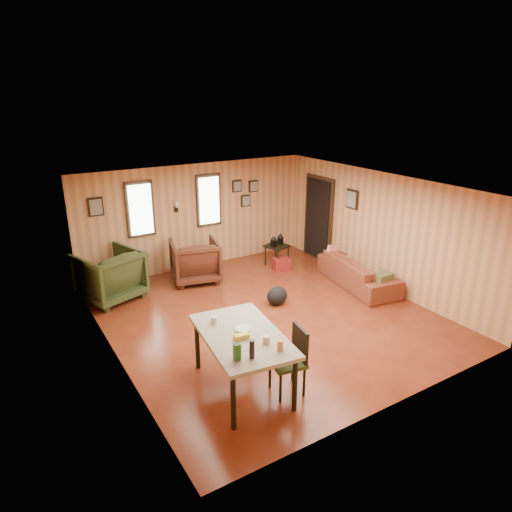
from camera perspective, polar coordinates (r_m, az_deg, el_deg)
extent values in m
cube|color=brown|center=(8.51, 1.42, -7.52)|extent=(5.50, 6.00, 0.02)
cube|color=#997C5B|center=(7.69, 1.58, 8.68)|extent=(5.50, 6.00, 0.02)
cube|color=tan|center=(10.55, -7.46, 4.92)|extent=(5.50, 0.02, 2.40)
cube|color=tan|center=(5.94, 17.64, -8.30)|extent=(5.50, 0.02, 2.40)
cube|color=tan|center=(7.01, -17.84, -3.86)|extent=(0.02, 6.00, 2.40)
cube|color=tan|center=(9.73, 15.29, 3.06)|extent=(0.02, 6.00, 2.40)
cube|color=black|center=(9.99, -14.28, 5.68)|extent=(0.60, 0.05, 1.20)
cube|color=#E0F2D1|center=(9.95, -14.21, 5.63)|extent=(0.48, 0.04, 1.06)
cube|color=black|center=(10.55, -5.96, 6.94)|extent=(0.60, 0.05, 1.20)
cube|color=#E0F2D1|center=(10.52, -5.86, 6.90)|extent=(0.48, 0.04, 1.06)
cube|color=black|center=(10.25, -9.93, 5.78)|extent=(0.07, 0.05, 0.12)
cylinder|color=silver|center=(10.17, -9.85, 6.42)|extent=(0.07, 0.07, 0.14)
cube|color=black|center=(11.12, 7.82, 4.62)|extent=(0.06, 1.00, 2.05)
cube|color=black|center=(11.10, 7.66, 4.59)|extent=(0.04, 0.82, 1.90)
cube|color=black|center=(10.84, -2.40, 8.73)|extent=(0.24, 0.04, 0.28)
cube|color=#9E998C|center=(10.81, -2.32, 8.71)|extent=(0.19, 0.02, 0.22)
cube|color=black|center=(11.07, -0.34, 8.73)|extent=(0.24, 0.04, 0.28)
cube|color=#9E998C|center=(11.04, -0.26, 8.70)|extent=(0.19, 0.02, 0.22)
cube|color=black|center=(11.03, -1.32, 6.93)|extent=(0.24, 0.04, 0.28)
cube|color=#9E998C|center=(11.00, -1.24, 6.90)|extent=(0.19, 0.02, 0.22)
cube|color=black|center=(9.73, -19.41, 5.82)|extent=(0.30, 0.04, 0.38)
cube|color=#9E998C|center=(9.71, -19.37, 5.78)|extent=(0.24, 0.02, 0.31)
cube|color=black|center=(10.15, 11.93, 6.96)|extent=(0.04, 0.34, 0.42)
cube|color=#9E998C|center=(10.13, 11.81, 6.95)|extent=(0.02, 0.27, 0.34)
imported|color=brown|center=(9.85, 12.67, -1.42)|extent=(0.94, 2.13, 0.81)
imported|color=#432114|center=(9.91, -7.61, -0.34)|extent=(1.17, 1.12, 1.00)
imported|color=#2D3C1B|center=(9.39, -17.88, -2.03)|extent=(1.34, 1.30, 1.10)
cube|color=black|center=(10.08, -14.86, -0.47)|extent=(0.65, 0.62, 0.04)
cube|color=black|center=(10.20, -14.69, -2.26)|extent=(0.59, 0.56, 0.03)
cylinder|color=black|center=(10.03, -16.03, -2.27)|extent=(0.05, 0.05, 0.50)
cylinder|color=black|center=(9.98, -13.62, -2.16)|extent=(0.05, 0.05, 0.50)
cylinder|color=black|center=(10.37, -15.79, -1.51)|extent=(0.05, 0.05, 0.50)
cylinder|color=black|center=(10.32, -13.47, -1.40)|extent=(0.05, 0.05, 0.50)
cube|color=#3C3128|center=(10.07, -15.52, -0.08)|extent=(0.09, 0.05, 0.12)
cube|color=#3C3128|center=(10.05, -14.37, -0.05)|extent=(0.08, 0.05, 0.11)
cube|color=black|center=(10.71, 2.62, 1.25)|extent=(0.59, 0.59, 0.04)
cylinder|color=black|center=(10.54, 2.74, -0.45)|extent=(0.04, 0.04, 0.48)
cylinder|color=black|center=(10.82, 4.02, 0.08)|extent=(0.04, 0.04, 0.48)
cylinder|color=black|center=(10.77, 1.18, 0.03)|extent=(0.04, 0.04, 0.48)
cylinder|color=black|center=(11.04, 2.48, 0.53)|extent=(0.04, 0.04, 0.48)
cube|color=black|center=(10.59, 2.21, 1.63)|extent=(0.13, 0.13, 0.17)
cone|color=black|center=(10.55, 2.22, 2.31)|extent=(0.18, 0.18, 0.10)
cube|color=black|center=(10.77, 3.05, 1.93)|extent=(0.13, 0.13, 0.17)
cone|color=black|center=(10.73, 3.07, 2.61)|extent=(0.18, 0.18, 0.10)
cube|color=maroon|center=(10.57, 3.19, -0.98)|extent=(0.43, 0.35, 0.27)
ellipsoid|color=black|center=(8.84, 2.66, -5.01)|extent=(0.43, 0.32, 0.37)
cube|color=#4E502D|center=(9.31, 15.46, -2.42)|extent=(0.39, 0.31, 0.12)
cube|color=red|center=(10.20, 9.55, 0.52)|extent=(0.34, 0.09, 0.34)
cube|color=gray|center=(10.08, 10.50, -0.35)|extent=(0.33, 0.25, 0.10)
cube|color=gray|center=(6.21, -1.74, -9.95)|extent=(1.20, 1.78, 0.06)
cylinder|color=black|center=(5.76, -2.86, -17.73)|extent=(0.07, 0.07, 0.80)
cylinder|color=black|center=(6.05, 4.87, -15.68)|extent=(0.07, 0.07, 0.80)
cylinder|color=black|center=(6.90, -7.35, -10.89)|extent=(0.07, 0.07, 0.80)
cylinder|color=black|center=(7.14, -0.80, -9.54)|extent=(0.07, 0.07, 0.80)
cylinder|color=#B7B5AD|center=(5.98, 1.30, -10.37)|extent=(0.10, 0.10, 0.10)
cylinder|color=#B7B5AD|center=(6.47, -5.29, -7.97)|extent=(0.10, 0.10, 0.10)
cube|color=#1E541F|center=(5.63, -2.39, -11.85)|extent=(0.09, 0.09, 0.21)
cylinder|color=black|center=(5.64, -0.52, -11.54)|extent=(0.07, 0.07, 0.24)
cylinder|color=#B29946|center=(5.84, 3.05, -11.04)|extent=(0.09, 0.09, 0.13)
cylinder|color=#B7B5AD|center=(6.30, -1.67, -9.08)|extent=(0.25, 0.25, 0.02)
cube|color=gold|center=(6.08, -1.83, -10.04)|extent=(0.21, 0.11, 0.07)
cube|color=#2D3C1B|center=(6.34, 3.92, -13.11)|extent=(0.50, 0.50, 0.05)
cube|color=black|center=(6.27, 5.53, -10.77)|extent=(0.11, 0.41, 0.47)
cylinder|color=black|center=(6.28, 3.08, -16.08)|extent=(0.04, 0.04, 0.45)
cylinder|color=black|center=(6.41, 6.03, -15.33)|extent=(0.04, 0.04, 0.45)
cylinder|color=black|center=(6.54, 1.75, -14.41)|extent=(0.04, 0.04, 0.45)
cylinder|color=black|center=(6.67, 4.60, -13.73)|extent=(0.04, 0.04, 0.45)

